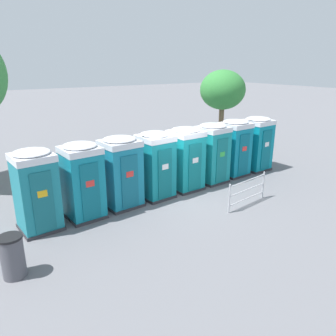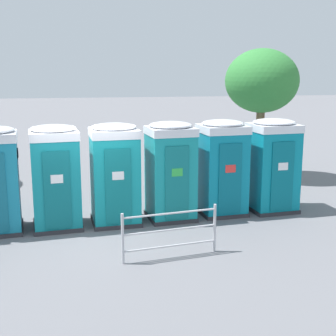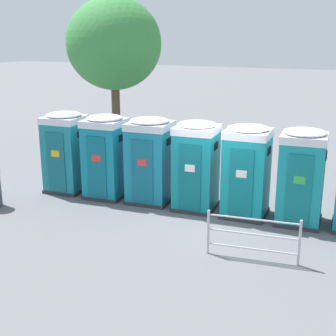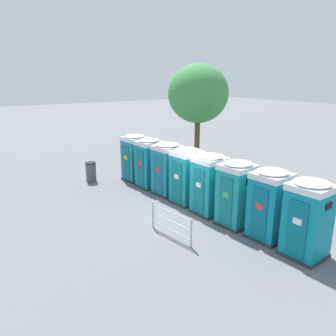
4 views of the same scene
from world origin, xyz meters
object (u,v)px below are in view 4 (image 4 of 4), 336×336
Objects in this scene: portapotty_2 at (167,168)px; trash_can at (91,172)px; portapotty_5 at (236,193)px; portapotty_4 at (209,184)px; event_barrier at (171,222)px; portapotty_6 at (270,204)px; portapotty_1 at (149,163)px; street_tree_0 at (198,94)px; portapotty_0 at (135,157)px; portapotty_3 at (186,176)px; portapotty_7 at (308,219)px.

portapotty_2 is 4.66m from trash_can.
trash_can is at bearing -162.98° from portapotty_5.
portapotty_4 is 1.24× the size of event_barrier.
portapotty_6 is 10.12m from trash_can.
street_tree_0 is (-2.98, 5.56, 3.17)m from portapotty_1.
event_barrier is at bearing -23.57° from portapotty_1.
trash_can is at bearing 179.42° from event_barrier.
street_tree_0 is at bearing 129.16° from portapotty_2.
portapotty_0 is 6.63m from street_tree_0.
street_tree_0 reaches higher than trash_can.
portapotty_1 and portapotty_3 have the same top height.
portapotty_4 is at bearing 2.64° from portapotty_3.
portapotty_4 is (4.32, 0.26, -0.00)m from portapotty_1.
event_barrier is at bearing -125.59° from portapotty_6.
trash_can reaches higher than event_barrier.
portapotty_2 is 1.00× the size of portapotty_3.
street_tree_0 reaches higher than portapotty_1.
event_barrier is (3.78, -2.42, -0.72)m from portapotty_2.
portapotty_6 is 2.37× the size of trash_can.
portapotty_3 and portapotty_5 have the same top height.
portapotty_1 is at bearing -174.32° from portapotty_2.
portapotty_6 is (5.76, 0.36, 0.00)m from portapotty_2.
portapotty_6 is at bearing 15.51° from trash_can.
portapotty_4 is at bearing 109.39° from event_barrier.
portapotty_4 is at bearing -36.02° from street_tree_0.
trash_can is (-2.52, -2.20, -0.74)m from portapotty_1.
portapotty_0 is 2.89m from portapotty_2.
event_barrier is at bearing -32.63° from portapotty_2.
street_tree_0 reaches higher than event_barrier.
portapotty_3 is (4.32, 0.24, -0.00)m from portapotty_0.
portapotty_6 is 11.80m from street_tree_0.
street_tree_0 is (-1.53, 5.61, 3.17)m from portapotty_0.
portapotty_0 is 1.00× the size of portapotty_1.
portapotty_7 is at bearing 0.28° from portapotty_6.
portapotty_0 is 1.44m from portapotty_1.
portapotty_0 is 1.00× the size of portapotty_5.
portapotty_0 is 1.00× the size of portapotty_3.
portapotty_1 is at bearing -176.23° from portapotty_3.
portapotty_3 is 2.89m from portapotty_5.
portapotty_5 is at bearing -30.86° from street_tree_0.
portapotty_6 reaches higher than event_barrier.
portapotty_4 is 1.00× the size of portapotty_5.
portapotty_0 is at bearing -176.14° from portapotty_2.
portapotty_5 is (5.76, 0.34, -0.00)m from portapotty_1.
portapotty_0 reaches higher than trash_can.
portapotty_7 is (5.77, 0.32, -0.00)m from portapotty_3.
portapotty_2 is at bearing -178.14° from portapotty_3.
portapotty_0 is 1.00× the size of portapotty_2.
portapotty_6 reaches higher than trash_can.
portapotty_3 is at bearing -175.87° from portapotty_6.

